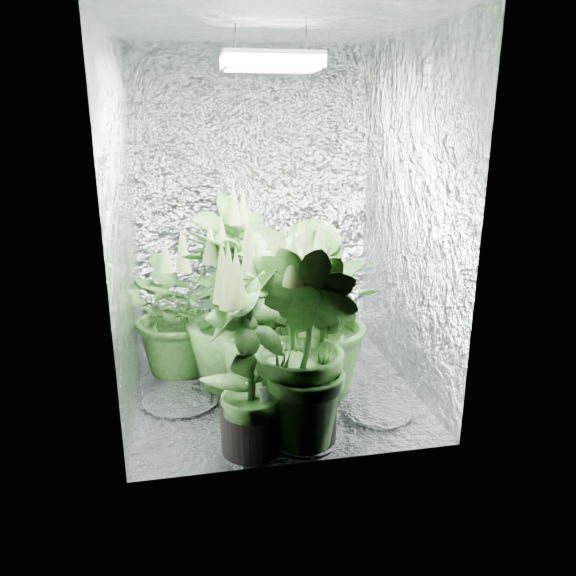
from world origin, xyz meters
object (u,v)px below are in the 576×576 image
(plant_d, at_px, (230,314))
(plant_c, at_px, (307,305))
(plant_b, at_px, (234,275))
(plant_e, at_px, (310,316))
(grow_lamp, at_px, (271,61))
(plant_h, at_px, (265,326))
(plant_a, at_px, (180,310))
(circulation_fan, at_px, (347,327))
(plant_f, at_px, (250,360))
(plant_g, at_px, (307,348))

(plant_d, bearing_deg, plant_c, 12.57)
(plant_b, distance_m, plant_e, 0.88)
(grow_lamp, distance_m, plant_h, 1.37)
(plant_b, relative_size, plant_h, 1.09)
(grow_lamp, bearing_deg, plant_b, 104.11)
(plant_d, bearing_deg, plant_a, 136.61)
(plant_c, relative_size, circulation_fan, 2.81)
(plant_h, bearing_deg, plant_e, 8.89)
(plant_e, xyz_separation_m, plant_f, (-0.39, -0.47, -0.02))
(plant_d, xyz_separation_m, plant_g, (0.30, -0.65, 0.04))
(plant_h, distance_m, circulation_fan, 1.03)
(plant_g, bearing_deg, plant_a, 122.53)
(circulation_fan, bearing_deg, plant_f, -109.34)
(plant_b, bearing_deg, plant_d, -98.01)
(plant_f, height_order, plant_g, plant_g)
(plant_e, bearing_deg, plant_c, 80.02)
(plant_b, bearing_deg, plant_h, -84.82)
(plant_b, relative_size, plant_e, 1.09)
(grow_lamp, relative_size, plant_e, 0.48)
(plant_f, bearing_deg, plant_a, 109.02)
(plant_d, distance_m, plant_e, 0.46)
(grow_lamp, bearing_deg, plant_a, 152.24)
(plant_f, distance_m, circulation_fan, 1.43)
(plant_g, bearing_deg, plant_d, 114.83)
(grow_lamp, height_order, plant_h, grow_lamp)
(plant_c, height_order, plant_e, plant_e)
(plant_e, bearing_deg, grow_lamp, 136.45)
(plant_c, distance_m, circulation_fan, 0.61)
(plant_e, bearing_deg, plant_f, -129.87)
(plant_d, bearing_deg, circulation_fan, 29.09)
(plant_a, height_order, circulation_fan, plant_a)
(plant_b, distance_m, plant_c, 0.65)
(plant_d, height_order, plant_h, plant_h)
(grow_lamp, relative_size, plant_d, 0.48)
(plant_c, xyz_separation_m, circulation_fan, (0.38, 0.37, -0.31))
(plant_d, distance_m, plant_f, 0.65)
(plant_a, height_order, plant_b, plant_b)
(circulation_fan, bearing_deg, plant_g, -99.29)
(plant_b, bearing_deg, plant_a, -136.40)
(grow_lamp, xyz_separation_m, circulation_fan, (0.60, 0.48, -1.68))
(plant_d, xyz_separation_m, plant_h, (0.17, -0.22, -0.00))
(plant_e, bearing_deg, plant_g, -104.74)
(plant_f, bearing_deg, plant_g, 0.00)
(plant_c, relative_size, plant_d, 0.96)
(plant_b, xyz_separation_m, plant_f, (-0.06, -1.28, -0.05))
(plant_b, height_order, plant_c, plant_b)
(plant_f, xyz_separation_m, plant_h, (0.13, 0.43, -0.00))
(grow_lamp, height_order, plant_b, grow_lamp)
(plant_c, bearing_deg, plant_a, 167.78)
(plant_b, bearing_deg, plant_c, -53.48)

